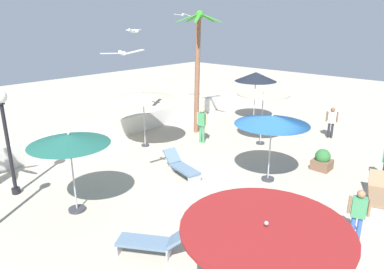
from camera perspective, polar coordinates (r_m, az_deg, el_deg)
The scene contains 20 objects.
ground_plane at distance 12.91m, azimuth 9.64°, elevation -8.62°, with size 56.00×56.00×0.00m, color #B2A893.
boundary_wall at distance 18.16m, azimuth -12.62°, elevation 0.77°, with size 25.20×0.30×0.95m, color silver.
patio_umbrella_0 at distance 16.83m, azimuth 11.42°, elevation 6.05°, with size 2.42×2.42×2.60m.
patio_umbrella_1 at distance 6.30m, azimuth 11.80°, elevation -15.26°, with size 2.92×2.92×2.55m.
patio_umbrella_2 at distance 11.04m, azimuth -19.21°, elevation -0.92°, with size 2.41×2.41×2.58m.
patio_umbrella_3 at distance 12.89m, azimuth 12.79°, elevation 2.19°, with size 2.68×2.68×2.55m.
patio_umbrella_4 at distance 16.33m, azimuth -7.89°, elevation 6.20°, with size 3.15×3.15×2.64m.
patio_umbrella_5 at distance 20.67m, azimuth 10.25°, elevation 9.12°, with size 2.39×2.39×2.94m.
palm_tree_0 at distance 18.22m, azimuth 0.94°, elevation 11.92°, with size 2.52×2.60×6.17m.
lamp_post_1 at distance 13.01m, azimuth -27.98°, elevation 1.34°, with size 0.43×0.43×3.62m.
lounge_chair_0 at distance 13.11m, azimuth 27.80°, elevation -8.30°, with size 1.97×1.11×0.84m.
lounge_chair_1 at distance 13.62m, azimuth -1.78°, elevation -5.07°, with size 0.97×1.96×0.84m.
lounge_chair_2 at distance 9.39m, azimuth -6.23°, elevation -16.80°, with size 1.46×1.89×0.84m.
guest_0 at distance 19.06m, azimuth 21.61°, elevation 2.21°, with size 0.37×0.51×1.57m.
guest_1 at distance 16.96m, azimuth 1.63°, elevation 2.07°, with size 0.31×0.55×1.75m.
guest_3 at distance 10.48m, azimuth 25.28°, elevation -11.18°, with size 0.35×0.53×1.55m.
seagull_0 at distance 23.07m, azimuth -1.56°, elevation 18.76°, with size 0.94×0.68×0.17m.
seagull_1 at distance 12.42m, azimuth -9.41°, elevation 16.20°, with size 0.97×0.62×0.14m.
seagull_2 at distance 10.37m, azimuth -11.11°, elevation 12.80°, with size 1.37×0.38×0.14m.
planter at distance 15.07m, azimuth 20.29°, elevation -3.93°, with size 0.70×0.70×0.85m.
Camera 1 is at (-9.83, -6.07, 5.75)m, focal length 33.03 mm.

